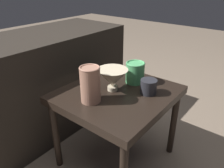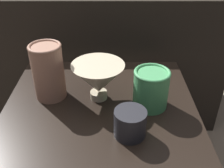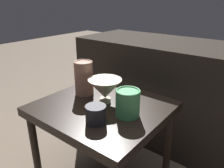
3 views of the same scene
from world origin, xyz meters
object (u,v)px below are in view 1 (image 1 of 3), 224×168
object	(u,v)px
vase_textured_left	(90,84)
cup	(148,87)
vase_colorful_right	(135,72)
bowl	(112,78)

from	to	relation	value
vase_textured_left	cup	size ratio (longest dim) A/B	2.10
vase_textured_left	vase_colorful_right	world-z (taller)	vase_textured_left
bowl	vase_colorful_right	size ratio (longest dim) A/B	1.35
bowl	cup	xyz separation A→B (m)	(0.09, -0.16, -0.03)
vase_textured_left	vase_colorful_right	size ratio (longest dim) A/B	1.48
vase_colorful_right	cup	world-z (taller)	vase_colorful_right
vase_colorful_right	cup	size ratio (longest dim) A/B	1.41
bowl	vase_textured_left	distance (m)	0.15
bowl	vase_textured_left	world-z (taller)	vase_textured_left
vase_colorful_right	cup	bearing A→B (deg)	-118.07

